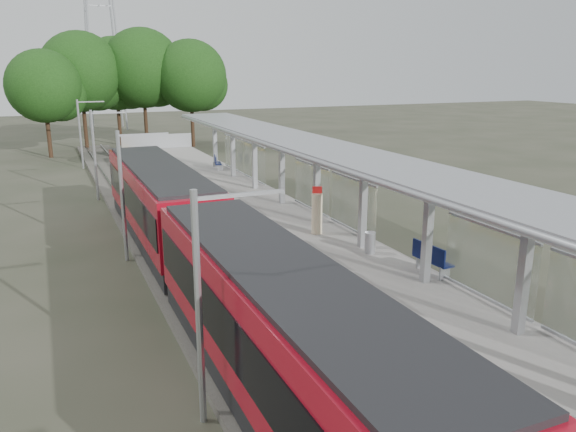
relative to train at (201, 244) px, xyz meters
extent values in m
cube|color=#59544C|center=(0.00, 6.35, -1.93)|extent=(3.00, 70.00, 0.24)
cube|color=gray|center=(4.50, 6.35, -1.55)|extent=(6.00, 50.00, 1.00)
cube|color=gold|center=(1.95, 6.35, -1.04)|extent=(0.60, 50.00, 0.02)
cube|color=#9EA0A5|center=(4.50, 31.30, -0.45)|extent=(6.00, 0.10, 1.20)
cube|color=black|center=(0.00, -7.02, -1.40)|extent=(2.50, 13.50, 0.70)
cube|color=#A00B1B|center=(0.00, -7.02, 0.20)|extent=(2.65, 13.50, 2.50)
cube|color=black|center=(0.00, -7.02, 0.25)|extent=(2.72, 12.96, 1.20)
cube|color=black|center=(0.00, -7.02, 1.50)|extent=(2.40, 12.82, 0.15)
cube|color=#0E6C8C|center=(1.36, -7.02, 0.05)|extent=(0.04, 1.30, 2.00)
cube|color=black|center=(0.00, 7.08, -1.40)|extent=(2.50, 13.50, 0.70)
cube|color=#A00B1B|center=(0.00, 7.08, 0.20)|extent=(2.65, 13.50, 2.50)
cube|color=black|center=(0.00, 7.08, 0.25)|extent=(2.72, 12.96, 1.20)
cube|color=black|center=(0.00, 7.08, 1.50)|extent=(2.40, 12.82, 0.15)
cube|color=#0E6C8C|center=(1.36, 7.08, 0.05)|extent=(0.04, 1.30, 2.00)
cylinder|color=black|center=(0.00, 2.36, -1.70)|extent=(2.20, 0.70, 0.70)
cube|color=black|center=(0.00, 0.03, -0.05)|extent=(2.30, 0.80, 2.40)
cube|color=#9EA0A5|center=(6.50, -7.65, 0.70)|extent=(0.25, 0.25, 3.50)
cube|color=#9EA0A5|center=(6.50, -3.65, 0.70)|extent=(0.25, 0.25, 3.50)
cube|color=#9EA0A5|center=(6.50, 0.35, 0.70)|extent=(0.25, 0.25, 3.50)
cube|color=#9EA0A5|center=(6.50, 4.35, 0.70)|extent=(0.25, 0.25, 3.50)
cube|color=#9EA0A5|center=(6.50, 8.35, 0.70)|extent=(0.25, 0.25, 3.50)
cube|color=#9EA0A5|center=(6.50, 12.35, 0.70)|extent=(0.25, 0.25, 3.50)
cube|color=#9EA0A5|center=(6.50, 16.35, 0.70)|extent=(0.25, 0.25, 3.50)
cube|color=#9EA0A5|center=(6.50, 20.35, 0.70)|extent=(0.25, 0.25, 3.50)
cube|color=gray|center=(6.10, 2.35, 2.53)|extent=(3.20, 38.00, 0.16)
cylinder|color=#9EA0A5|center=(4.55, 2.35, 2.45)|extent=(0.24, 38.00, 0.24)
cube|color=silver|center=(7.20, -5.65, 0.15)|extent=(0.05, 3.70, 2.20)
cube|color=silver|center=(7.20, 2.35, 0.15)|extent=(0.05, 3.70, 2.20)
cube|color=silver|center=(7.20, 6.35, 0.15)|extent=(0.05, 3.70, 2.20)
cube|color=silver|center=(7.20, 14.35, 0.15)|extent=(0.05, 3.70, 2.20)
cube|color=silver|center=(7.20, 18.35, 0.15)|extent=(0.05, 3.70, 2.20)
cylinder|color=#382316|center=(-4.01, 36.44, 0.02)|extent=(0.36, 0.36, 4.15)
sphere|color=#1F4E16|center=(-4.01, 36.44, 4.17)|extent=(6.31, 6.31, 6.31)
cylinder|color=#382316|center=(-0.67, 39.99, 0.41)|extent=(0.36, 0.36, 4.93)
sphere|color=#1F4E16|center=(-0.67, 39.99, 5.35)|extent=(7.50, 7.50, 7.50)
cylinder|color=#382316|center=(2.84, 42.54, 0.34)|extent=(0.36, 0.36, 4.79)
sphere|color=#1F4E16|center=(2.84, 42.54, 5.14)|extent=(7.29, 7.29, 7.29)
cylinder|color=#382316|center=(5.22, 40.67, 0.52)|extent=(0.36, 0.36, 5.15)
sphere|color=#1F4E16|center=(5.22, 40.67, 5.67)|extent=(7.82, 7.82, 7.82)
cylinder|color=#382316|center=(9.45, 38.41, 0.28)|extent=(0.36, 0.36, 4.66)
sphere|color=#1F4E16|center=(9.45, 38.41, 4.93)|extent=(7.08, 7.08, 7.08)
cylinder|color=#9EA0A5|center=(-1.80, -6.65, 0.65)|extent=(0.16, 0.16, 5.40)
cube|color=#9EA0A5|center=(-0.80, -6.65, 3.15)|extent=(2.00, 0.08, 0.08)
cylinder|color=#9EA0A5|center=(-1.80, 5.35, 0.65)|extent=(0.16, 0.16, 5.40)
cube|color=#9EA0A5|center=(-0.80, 5.35, 3.15)|extent=(2.00, 0.08, 0.08)
cylinder|color=#9EA0A5|center=(-1.80, 17.35, 0.65)|extent=(0.16, 0.16, 5.40)
cube|color=#9EA0A5|center=(-0.80, 17.35, 3.15)|extent=(2.00, 0.08, 0.08)
cylinder|color=#9EA0A5|center=(-1.80, 29.35, 0.65)|extent=(0.16, 0.16, 5.40)
cube|color=#9EA0A5|center=(-0.80, 29.35, 3.15)|extent=(2.00, 0.08, 0.08)
cube|color=#0D1644|center=(7.20, -3.15, -0.58)|extent=(0.59, 1.60, 0.06)
cube|color=#0D1644|center=(6.99, -3.15, -0.27)|extent=(0.18, 1.57, 0.58)
cube|color=#9EA0A5|center=(7.20, -3.78, -0.82)|extent=(0.42, 0.09, 0.46)
cube|color=#9EA0A5|center=(7.20, -2.52, -0.82)|extent=(0.42, 0.09, 0.46)
cube|color=#0D1644|center=(6.36, 19.30, -0.64)|extent=(0.70, 1.44, 0.06)
cube|color=#0D1644|center=(6.17, 19.30, -0.36)|extent=(0.34, 1.37, 0.51)
cube|color=#9EA0A5|center=(6.36, 18.74, -0.85)|extent=(0.37, 0.13, 0.41)
cube|color=#9EA0A5|center=(6.36, 19.85, -0.85)|extent=(0.37, 0.13, 0.41)
cylinder|color=beige|center=(5.72, 2.73, -0.20)|extent=(0.46, 0.46, 1.71)
cube|color=red|center=(5.72, 2.73, 0.83)|extent=(0.39, 0.22, 0.29)
cylinder|color=#9EA0A5|center=(6.39, -0.43, -0.64)|extent=(0.52, 0.52, 0.83)
camera|label=1|loc=(-4.50, -17.66, 5.76)|focal=35.00mm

